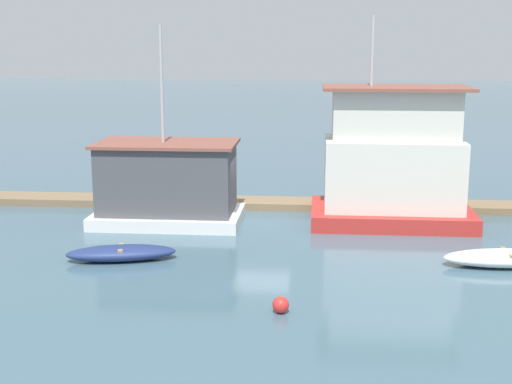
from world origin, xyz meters
The scene contains 7 objects.
ground_plane centered at (0.00, 0.00, 0.00)m, with size 200.00×200.00×0.00m, color #426070.
dock_walkway centered at (0.00, 2.54, 0.15)m, with size 42.40×1.60×0.30m, color #846B4C.
houseboat_white centered at (-3.48, -0.51, 1.54)m, with size 5.70×3.37×7.58m.
houseboat_red centered at (5.19, 0.32, 2.35)m, with size 6.20×3.89×7.91m.
dinghy_navy centered at (-4.01, -5.44, 0.25)m, with size 3.67×1.81×0.50m.
dinghy_white centered at (8.30, -5.00, 0.27)m, with size 4.07×1.53×0.54m.
buoy_red centered at (1.38, -9.54, 0.22)m, with size 0.44×0.44×0.44m, color red.
Camera 1 is at (2.25, -27.13, 7.01)m, focal length 50.00 mm.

